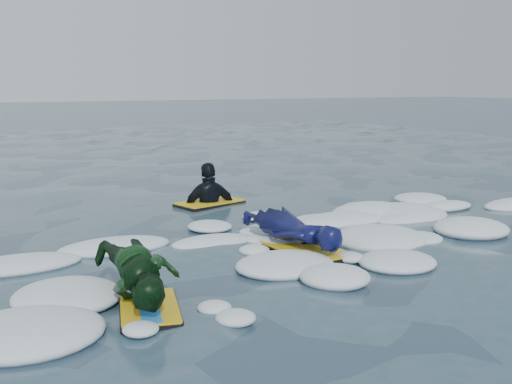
% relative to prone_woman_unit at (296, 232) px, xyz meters
% --- Properties ---
extents(ground, '(120.00, 120.00, 0.00)m').
position_rel_prone_woman_unit_xyz_m(ground, '(-0.81, -0.70, -0.21)').
color(ground, '#1B2942').
rests_on(ground, ground).
extents(foam_band, '(12.00, 3.10, 0.30)m').
position_rel_prone_woman_unit_xyz_m(foam_band, '(-0.81, 0.33, -0.21)').
color(foam_band, silver).
rests_on(foam_band, ground).
extents(prone_woman_unit, '(0.67, 1.62, 0.41)m').
position_rel_prone_woman_unit_xyz_m(prone_woman_unit, '(0.00, 0.00, 0.00)').
color(prone_woman_unit, black).
rests_on(prone_woman_unit, ground).
extents(prone_child_unit, '(0.81, 1.37, 0.51)m').
position_rel_prone_woman_unit_xyz_m(prone_child_unit, '(-2.07, -0.97, 0.05)').
color(prone_child_unit, black).
rests_on(prone_child_unit, ground).
extents(waiting_rider_unit, '(1.12, 0.80, 1.51)m').
position_rel_prone_woman_unit_xyz_m(waiting_rider_unit, '(0.18, 2.79, -0.30)').
color(waiting_rider_unit, black).
rests_on(waiting_rider_unit, ground).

